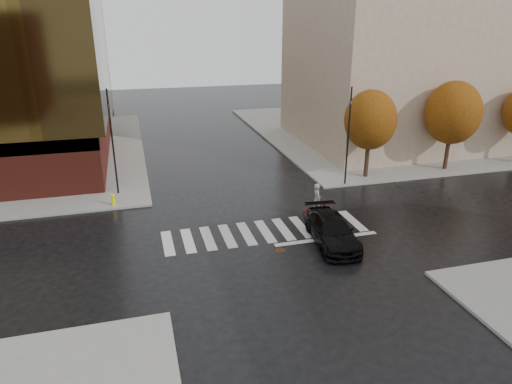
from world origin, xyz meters
TOP-DOWN VIEW (x-y plane):
  - ground at (0.00, 0.00)m, footprint 120.00×120.00m
  - sidewalk_ne at (21.00, 21.00)m, footprint 30.00×30.00m
  - crosswalk at (0.00, 0.50)m, footprint 12.00×3.00m
  - building_ne_tan at (17.00, 17.00)m, footprint 16.00×16.00m
  - building_nw_far at (-16.00, 37.00)m, footprint 14.00×12.00m
  - tree_ne_a at (10.00, 7.40)m, footprint 3.80×3.80m
  - tree_ne_b at (17.00, 7.40)m, footprint 4.20×4.20m
  - sedan at (3.06, -1.80)m, footprint 2.63×5.29m
  - cyclist at (3.64, 1.59)m, footprint 1.95×0.79m
  - traffic_light_nw at (-8.12, 8.70)m, footprint 0.22×0.20m
  - traffic_light_ne at (7.76, 6.30)m, footprint 0.18×0.20m
  - fire_hydrant at (-8.38, 6.50)m, footprint 0.27×0.27m
  - manhole at (0.10, -1.92)m, footprint 0.59×0.59m

SIDE VIEW (x-z plane):
  - ground at x=0.00m, z-range 0.00..0.00m
  - crosswalk at x=0.00m, z-range 0.00..0.01m
  - manhole at x=0.10m, z-range 0.00..0.01m
  - sidewalk_ne at x=21.00m, z-range 0.00..0.15m
  - fire_hydrant at x=-8.38m, z-range 0.19..0.94m
  - sedan at x=3.06m, z-range 0.00..1.48m
  - cyclist at x=3.64m, z-range -0.35..1.83m
  - traffic_light_ne at x=7.76m, z-range 0.59..7.53m
  - traffic_light_nw at x=-8.12m, z-range 0.62..7.70m
  - tree_ne_a at x=10.00m, z-range 1.20..7.71m
  - tree_ne_b at x=17.00m, z-range 1.17..8.07m
  - building_ne_tan at x=17.00m, z-range 0.15..18.15m
  - building_nw_far at x=-16.00m, z-range 0.15..20.15m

